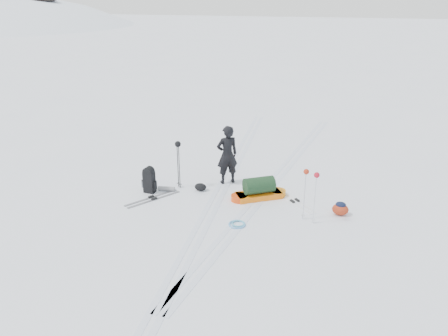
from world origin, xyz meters
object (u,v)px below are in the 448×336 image
(skier, at_px, (227,155))
(pulk_sled, at_px, (259,190))
(ski_poles_black, at_px, (178,150))
(expedition_rucksack, at_px, (151,181))

(skier, bearing_deg, pulk_sled, 109.91)
(ski_poles_black, bearing_deg, expedition_rucksack, -154.37)
(expedition_rucksack, relative_size, ski_poles_black, 0.58)
(expedition_rucksack, bearing_deg, pulk_sled, 15.38)
(skier, height_order, pulk_sled, skier)
(pulk_sled, xyz_separation_m, expedition_rucksack, (-3.10, -0.49, 0.13))
(pulk_sled, xyz_separation_m, ski_poles_black, (-2.45, 0.06, 0.95))
(skier, relative_size, expedition_rucksack, 2.13)
(skier, height_order, expedition_rucksack, skier)
(skier, relative_size, pulk_sled, 1.11)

